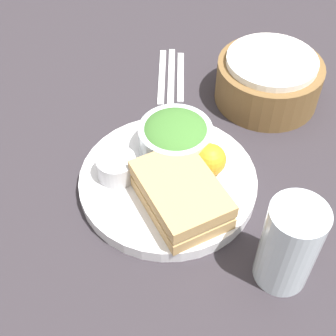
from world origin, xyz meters
TOP-DOWN VIEW (x-y plane):
  - ground_plane at (0.00, 0.00)m, footprint 4.00×4.00m
  - plate at (0.00, 0.00)m, footprint 0.27×0.27m
  - sandwich at (0.06, -0.00)m, footprint 0.15×0.12m
  - salad_bowl at (-0.05, 0.03)m, footprint 0.11×0.11m
  - dressing_cup at (-0.03, -0.07)m, footprint 0.06×0.06m
  - orange_wedge at (0.01, 0.06)m, footprint 0.05×0.05m
  - drink_glass at (0.19, 0.09)m, footprint 0.07×0.07m
  - bread_basket at (-0.14, 0.24)m, footprint 0.18×0.18m
  - fork at (-0.26, 0.08)m, footprint 0.16×0.07m
  - knife at (-0.26, 0.09)m, footprint 0.17×0.07m
  - spoon at (-0.25, 0.11)m, footprint 0.15×0.06m

SIDE VIEW (x-z plane):
  - ground_plane at x=0.00m, z-range 0.00..0.00m
  - fork at x=-0.26m, z-range 0.00..0.01m
  - knife at x=-0.26m, z-range 0.00..0.01m
  - spoon at x=-0.25m, z-range 0.00..0.01m
  - plate at x=0.00m, z-range 0.00..0.02m
  - dressing_cup at x=-0.03m, z-range 0.02..0.06m
  - bread_basket at x=-0.14m, z-range 0.00..0.09m
  - sandwich at x=0.06m, z-range 0.02..0.07m
  - orange_wedge at x=0.01m, z-range 0.02..0.07m
  - salad_bowl at x=-0.05m, z-range 0.02..0.08m
  - drink_glass at x=0.19m, z-range 0.00..0.14m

